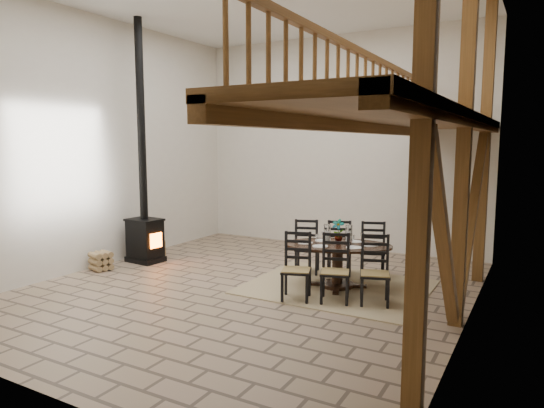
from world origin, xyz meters
The scene contains 7 objects.
ground centered at (0.00, 0.00, 0.00)m, with size 8.00×8.00×0.00m, color #8B725D.
room_shell centered at (1.19, 0.00, 3.01)m, with size 7.02×8.02×5.01m.
rug centered at (1.30, 0.83, 0.01)m, with size 3.00×2.50×0.02m, color tan.
dining_table centered at (1.30, 0.83, 0.40)m, with size 2.26×2.50×1.19m.
wood_stove centered at (-2.94, 0.58, 1.11)m, with size 0.75×0.60×5.00m.
log_basket centered at (-3.16, 1.08, 0.18)m, with size 0.49×0.49×0.40m.
log_stack centered at (-3.19, -0.39, 0.19)m, with size 0.44×0.44×0.37m.
Camera 1 is at (4.32, -6.86, 2.50)m, focal length 32.00 mm.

